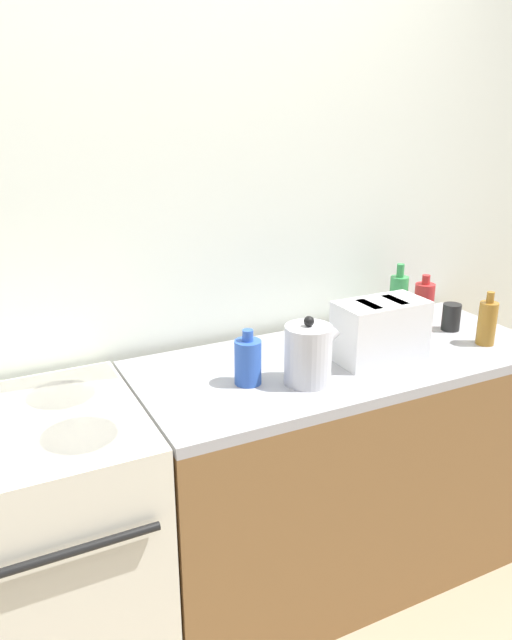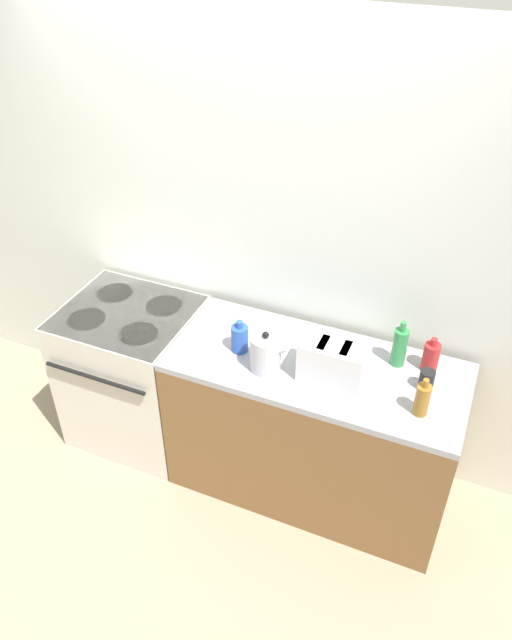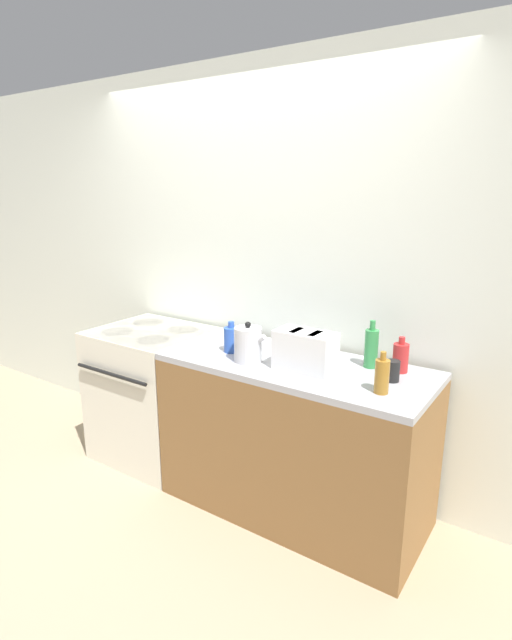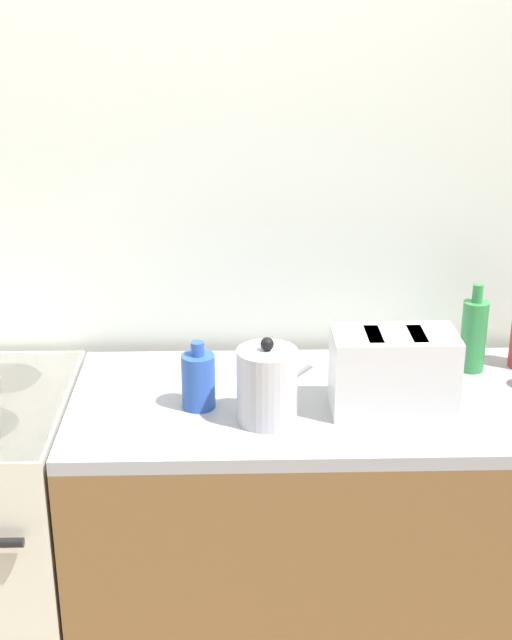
% 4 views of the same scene
% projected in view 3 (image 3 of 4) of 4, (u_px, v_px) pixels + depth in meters
% --- Properties ---
extents(ground_plane, '(12.00, 12.00, 0.00)m').
position_uv_depth(ground_plane, '(188.00, 503.00, 3.00)').
color(ground_plane, tan).
extents(wall_back, '(8.00, 0.05, 2.60)m').
position_uv_depth(wall_back, '(255.00, 273.00, 3.23)').
color(wall_back, silver).
rests_on(wall_back, ground_plane).
extents(stove, '(0.73, 0.69, 0.91)m').
position_uv_depth(stove, '(154.00, 392.00, 3.46)').
color(stove, silver).
rests_on(stove, ground_plane).
extents(counter_block, '(1.50, 0.65, 0.91)m').
position_uv_depth(counter_block, '(294.00, 438.00, 2.85)').
color(counter_block, brown).
rests_on(counter_block, ground_plane).
extents(kettle, '(0.19, 0.15, 0.23)m').
position_uv_depth(kettle, '(248.00, 344.00, 2.73)').
color(kettle, silver).
rests_on(kettle, counter_block).
extents(toaster, '(0.32, 0.17, 0.21)m').
position_uv_depth(toaster, '(305.00, 351.00, 2.60)').
color(toaster, white).
rests_on(toaster, counter_block).
extents(bottle_green, '(0.07, 0.07, 0.26)m').
position_uv_depth(bottle_green, '(371.00, 348.00, 2.64)').
color(bottle_green, '#338C47').
rests_on(bottle_green, counter_block).
extents(bottle_blue, '(0.09, 0.09, 0.18)m').
position_uv_depth(bottle_blue, '(231.00, 339.00, 2.90)').
color(bottle_blue, '#2D56B7').
rests_on(bottle_blue, counter_block).
extents(bottle_red, '(0.08, 0.08, 0.19)m').
position_uv_depth(bottle_red, '(401.00, 357.00, 2.58)').
color(bottle_red, '#B72828').
rests_on(bottle_red, counter_block).
extents(bottle_amber, '(0.07, 0.07, 0.20)m').
position_uv_depth(bottle_amber, '(382.00, 376.00, 2.31)').
color(bottle_amber, '#9E6B23').
rests_on(bottle_amber, counter_block).
extents(cup_black, '(0.07, 0.07, 0.11)m').
position_uv_depth(cup_black, '(392.00, 371.00, 2.46)').
color(cup_black, black).
rests_on(cup_black, counter_block).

